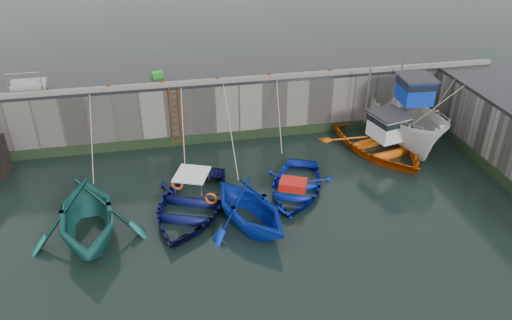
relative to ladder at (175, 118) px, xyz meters
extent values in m
plane|color=black|center=(2.00, -9.91, -1.59)|extent=(120.00, 120.00, 0.00)
cube|color=slate|center=(2.00, 2.59, -0.09)|extent=(30.00, 5.00, 3.00)
cube|color=black|center=(2.00, 2.59, 1.49)|extent=(30.00, 5.00, 0.16)
cube|color=slate|center=(2.00, 0.24, 1.67)|extent=(30.00, 0.30, 0.20)
cube|color=black|center=(2.00, 0.05, -1.34)|extent=(30.00, 0.08, 0.50)
cylinder|color=#3F1E0F|center=(-0.22, 0.01, 0.01)|extent=(0.07, 0.07, 3.20)
cylinder|color=#3F1E0F|center=(0.22, 0.01, 0.01)|extent=(0.07, 0.07, 3.20)
cube|color=#3F1E0F|center=(0.00, -0.01, -1.34)|extent=(0.44, 0.06, 0.05)
cube|color=#3F1E0F|center=(0.00, -0.01, -1.01)|extent=(0.44, 0.06, 0.05)
cube|color=#3F1E0F|center=(0.00, -0.01, -0.68)|extent=(0.44, 0.06, 0.05)
cube|color=#3F1E0F|center=(0.00, -0.01, -0.35)|extent=(0.44, 0.06, 0.05)
cube|color=#3F1E0F|center=(0.00, -0.01, -0.02)|extent=(0.44, 0.06, 0.05)
cube|color=#3F1E0F|center=(0.00, -0.01, 0.31)|extent=(0.44, 0.06, 0.05)
cube|color=#3F1E0F|center=(0.00, -0.01, 0.64)|extent=(0.44, 0.06, 0.05)
cube|color=#3F1E0F|center=(0.00, -0.01, 0.97)|extent=(0.44, 0.06, 0.05)
cube|color=#3F1E0F|center=(0.00, -0.01, 1.30)|extent=(0.44, 0.06, 0.05)
imported|color=#1B6159|center=(-3.75, -6.74, -1.59)|extent=(5.00, 5.62, 2.72)
imported|color=#0A0F43|center=(0.16, -5.77, -1.59)|extent=(5.78, 6.71, 1.17)
imported|color=#0B2AAA|center=(2.36, -7.18, -1.59)|extent=(5.25, 5.56, 2.32)
imported|color=#0B21B1|center=(4.79, -5.19, -1.59)|extent=(4.83, 5.49, 0.94)
imported|color=silver|center=(11.50, -1.61, -0.56)|extent=(3.08, 7.28, 2.76)
cube|color=#0B2CB2|center=(11.47, -2.21, 1.42)|extent=(1.48, 1.57, 1.20)
cube|color=black|center=(11.47, -2.21, 1.77)|extent=(1.54, 1.64, 0.28)
cube|color=#262628|center=(11.47, -2.21, 2.06)|extent=(1.69, 1.79, 0.08)
cylinder|color=#A5A8AD|center=(11.57, -0.41, 2.32)|extent=(0.08, 0.08, 3.00)
imported|color=orange|center=(9.82, -2.29, -1.30)|extent=(5.82, 7.12, 1.29)
cube|color=white|center=(9.97, -2.88, -0.05)|extent=(1.72, 1.79, 1.20)
cube|color=black|center=(9.97, -2.88, 0.30)|extent=(1.79, 1.87, 0.28)
cube|color=#262628|center=(9.97, -2.88, 0.59)|extent=(1.96, 2.03, 0.08)
cylinder|color=#A5A8AD|center=(9.53, -1.13, 0.85)|extent=(0.08, 0.08, 3.00)
cube|color=#1B9521|center=(-0.68, 1.53, 1.72)|extent=(0.65, 0.57, 0.30)
cylinder|color=#A5A8AD|center=(-7.50, 0.69, 2.07)|extent=(0.05, 0.05, 1.00)
cylinder|color=#A5A8AD|center=(-6.00, 0.69, 2.07)|extent=(0.05, 0.05, 1.00)
cylinder|color=#A5A8AD|center=(-6.75, 0.69, 2.53)|extent=(1.50, 0.05, 0.05)
cube|color=gray|center=(-6.75, 1.19, 1.66)|extent=(1.60, 0.35, 0.18)
cube|color=gray|center=(-6.75, 1.54, 1.84)|extent=(1.60, 0.35, 0.18)
cylinder|color=#3F1E0F|center=(-3.00, 0.34, 1.71)|extent=(0.18, 0.18, 0.28)
cylinder|color=#3F1E0F|center=(-0.50, 0.34, 1.71)|extent=(0.18, 0.18, 0.28)
cylinder|color=#3F1E0F|center=(2.20, 0.34, 1.71)|extent=(0.18, 0.18, 0.28)
cylinder|color=#3F1E0F|center=(4.80, 0.34, 1.71)|extent=(0.18, 0.18, 0.28)
cylinder|color=#3F1E0F|center=(8.00, 0.34, 1.71)|extent=(0.18, 0.18, 0.28)
camera|label=1|loc=(-0.49, -22.78, 10.48)|focal=35.00mm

